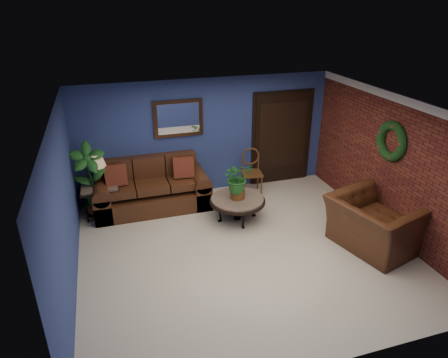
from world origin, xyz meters
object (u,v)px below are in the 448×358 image
object	(u,v)px
coffee_table	(237,201)
armchair	(374,224)
side_chair	(251,168)
sofa	(151,191)
end_table	(100,191)
table_lamp	(97,166)

from	to	relation	value
coffee_table	armchair	distance (m)	2.50
side_chair	armchair	size ratio (longest dim) A/B	0.72
sofa	armchair	distance (m)	4.33
sofa	coffee_table	xyz separation A→B (m)	(1.52, -1.03, 0.06)
end_table	armchair	size ratio (longest dim) A/B	0.52
end_table	table_lamp	xyz separation A→B (m)	(0.00, 0.00, 0.54)
coffee_table	side_chair	size ratio (longest dim) A/B	1.08
side_chair	end_table	bearing A→B (deg)	-169.68
sofa	table_lamp	xyz separation A→B (m)	(-1.00, -0.04, 0.71)
coffee_table	end_table	bearing A→B (deg)	158.42
sofa	armchair	bearing A→B (deg)	-37.12
coffee_table	end_table	distance (m)	2.71
sofa	coffee_table	size ratio (longest dim) A/B	2.14
coffee_table	sofa	bearing A→B (deg)	145.82
coffee_table	side_chair	world-z (taller)	side_chair
sofa	table_lamp	size ratio (longest dim) A/B	3.86
coffee_table	table_lamp	distance (m)	2.78
sofa	armchair	world-z (taller)	sofa
sofa	side_chair	distance (m)	2.22
coffee_table	side_chair	distance (m)	1.28
sofa	end_table	bearing A→B (deg)	-177.88
end_table	side_chair	world-z (taller)	side_chair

